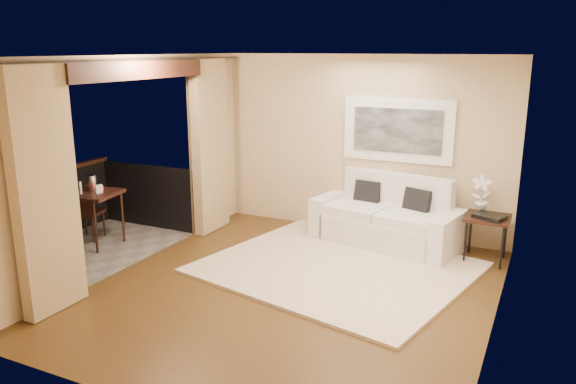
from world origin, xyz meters
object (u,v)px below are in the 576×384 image
Objects in this scene: side_table at (487,221)px; orchid at (482,194)px; balcony_chair_near at (38,228)px; balcony_chair_far at (85,208)px; ice_bucket at (91,182)px; bistro_table at (93,198)px; sofa at (388,220)px.

side_table is 1.22× the size of orchid.
side_table is 0.63× the size of balcony_chair_near.
ice_bucket is (0.09, 0.08, 0.39)m from balcony_chair_far.
bistro_table is at bearing -159.13° from orchid.
orchid is 5.65m from balcony_chair_far.
bistro_table is 0.90× the size of balcony_chair_far.
balcony_chair_near is at bearing -130.08° from sofa.
sofa is at bearing 18.86° from balcony_chair_near.
bistro_table is at bearing -161.16° from side_table.
sofa reaches higher than side_table.
ice_bucket reaches higher than bistro_table.
sofa is 4.35× the size of orchid.
sofa reaches higher than balcony_chair_far.
bistro_table reaches higher than side_table.
orchid is 0.65× the size of bistro_table.
orchid is 5.42m from bistro_table.
orchid reaches higher than balcony_chair_near.
balcony_chair_far reaches higher than bistro_table.
ice_bucket is at bearing 137.87° from bistro_table.
orchid is 0.52× the size of balcony_chair_near.
balcony_chair_near is (0.36, -1.13, 0.07)m from balcony_chair_far.
ice_bucket reaches higher than balcony_chair_near.
ice_bucket is (-0.16, 0.14, 0.18)m from bistro_table.
sofa is 2.83× the size of bistro_table.
orchid reaches higher than sofa.
balcony_chair_far is 4.37× the size of ice_bucket.
balcony_chair_near is (-3.70, -2.93, 0.22)m from sofa.
sofa reaches higher than ice_bucket.
side_table is at bearing -53.68° from orchid.
ice_bucket is at bearing -153.52° from balcony_chair_far.
orchid is at bearing -174.89° from balcony_chair_far.
ice_bucket is (-5.23, -1.79, 0.01)m from orchid.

